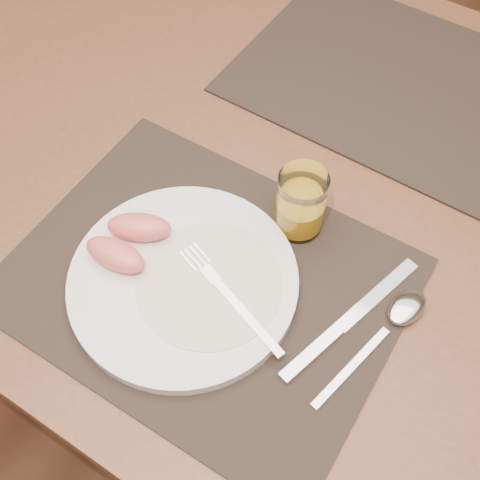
% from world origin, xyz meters
% --- Properties ---
extents(ground, '(5.00, 5.00, 0.00)m').
position_xyz_m(ground, '(0.00, 0.00, 0.00)').
color(ground, '#56311D').
rests_on(ground, ground).
extents(table, '(1.40, 0.90, 0.75)m').
position_xyz_m(table, '(0.00, 0.00, 0.67)').
color(table, brown).
rests_on(table, ground).
extents(placemat_near, '(0.45, 0.35, 0.00)m').
position_xyz_m(placemat_near, '(-0.02, -0.22, 0.75)').
color(placemat_near, '#2C221C').
rests_on(placemat_near, table).
extents(placemat_far, '(0.46, 0.36, 0.00)m').
position_xyz_m(placemat_far, '(0.02, 0.22, 0.75)').
color(placemat_far, '#2C221C').
rests_on(placemat_far, table).
extents(plate, '(0.27, 0.27, 0.02)m').
position_xyz_m(plate, '(-0.04, -0.24, 0.76)').
color(plate, white).
rests_on(plate, placemat_near).
extents(plate_dressing, '(0.17, 0.17, 0.00)m').
position_xyz_m(plate_dressing, '(-0.01, -0.23, 0.77)').
color(plate_dressing, white).
rests_on(plate_dressing, plate).
extents(fork, '(0.17, 0.07, 0.00)m').
position_xyz_m(fork, '(0.01, -0.23, 0.77)').
color(fork, silver).
rests_on(fork, plate).
extents(knife, '(0.07, 0.22, 0.01)m').
position_xyz_m(knife, '(0.14, -0.19, 0.76)').
color(knife, silver).
rests_on(knife, placemat_near).
extents(spoon, '(0.06, 0.19, 0.01)m').
position_xyz_m(spoon, '(0.19, -0.14, 0.76)').
color(spoon, silver).
rests_on(spoon, placemat_near).
extents(juice_glass, '(0.06, 0.06, 0.09)m').
position_xyz_m(juice_glass, '(0.03, -0.09, 0.79)').
color(juice_glass, white).
rests_on(juice_glass, placemat_near).
extents(grapefruit_wedges, '(0.09, 0.10, 0.03)m').
position_xyz_m(grapefruit_wedges, '(-0.12, -0.24, 0.79)').
color(grapefruit_wedges, '#E2685C').
rests_on(grapefruit_wedges, plate).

